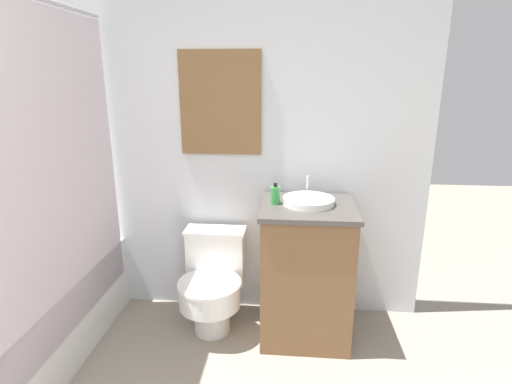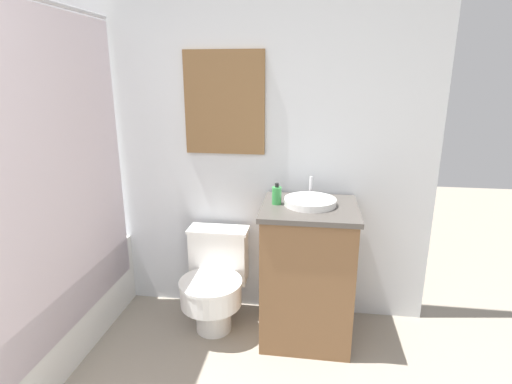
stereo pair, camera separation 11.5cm
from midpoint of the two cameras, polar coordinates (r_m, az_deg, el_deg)
wall_back at (r=2.73m, az=-8.14°, el=8.34°), size 3.22×0.07×2.50m
shower_area at (r=2.75m, az=-28.24°, el=-14.55°), size 0.64×1.42×1.98m
toilet at (r=2.70m, az=-4.66°, el=-12.52°), size 0.40×0.53×0.64m
vanity at (r=2.57m, az=8.63°, el=-11.27°), size 0.57×0.54×0.88m
sink at (r=2.42m, az=9.08°, el=-1.36°), size 0.31×0.35×0.13m
soap_bottle at (r=2.40m, az=4.35°, el=-0.48°), size 0.06×0.06×0.13m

